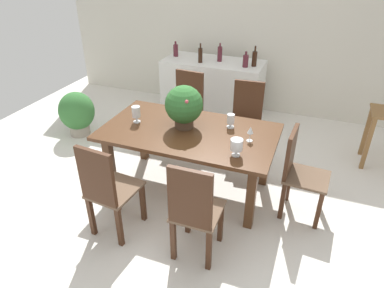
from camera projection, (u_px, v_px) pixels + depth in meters
name	position (u px, v px, depth m)	size (l,w,h in m)	color
ground_plane	(188.00, 189.00, 4.03)	(7.04, 7.04, 0.00)	silver
back_wall	(248.00, 30.00, 5.48)	(6.40, 0.10, 2.60)	beige
dining_table	(189.00, 139.00, 3.74)	(1.86, 1.05, 0.75)	#4C2D19
chair_near_left	(107.00, 188.00, 3.15)	(0.44, 0.50, 1.01)	#422616
chair_far_left	(187.00, 107.00, 4.68)	(0.47, 0.46, 1.04)	#422616
chair_foot_end	(298.00, 170.00, 3.45)	(0.45, 0.43, 0.94)	#422616
chair_near_right	(194.00, 210.00, 2.89)	(0.41, 0.44, 1.02)	#422616
chair_far_right	(246.00, 117.00, 4.43)	(0.44, 0.43, 1.01)	#422616
flower_centerpiece	(184.00, 106.00, 3.63)	(0.41, 0.41, 0.47)	#4C3828
crystal_vase_left	(237.00, 145.00, 3.19)	(0.12, 0.12, 0.17)	silver
crystal_vase_center_near	(231.00, 120.00, 3.71)	(0.08, 0.08, 0.15)	silver
crystal_vase_right	(136.00, 113.00, 3.80)	(0.09, 0.09, 0.19)	silver
wine_glass	(250.00, 131.00, 3.44)	(0.06, 0.06, 0.16)	silver
kitchen_counter	(213.00, 90.00, 5.52)	(1.54, 0.69, 0.93)	silver
wine_bottle_tall	(254.00, 59.00, 5.00)	(0.07, 0.07, 0.29)	black
wine_bottle_dark	(200.00, 55.00, 5.16)	(0.06, 0.06, 0.29)	black
wine_bottle_amber	(246.00, 61.00, 4.98)	(0.08, 0.08, 0.23)	#511E28
wine_bottle_green	(220.00, 54.00, 5.21)	(0.07, 0.07, 0.27)	#511E28
wine_bottle_clear	(176.00, 50.00, 5.46)	(0.08, 0.08, 0.23)	#511E28
potted_plant_floor	(77.00, 113.00, 5.03)	(0.51, 0.51, 0.66)	#9E9384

